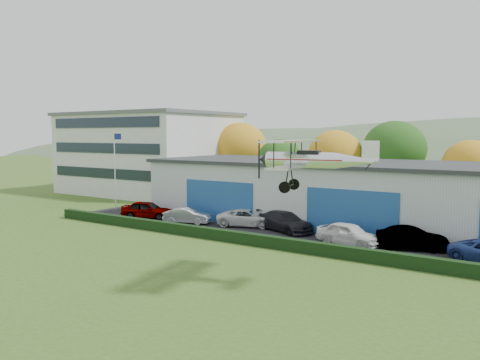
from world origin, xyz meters
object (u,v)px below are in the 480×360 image
Objects in this scene: car_4 at (349,234)px; biplane at (310,159)px; car_1 at (187,216)px; car_2 at (248,218)px; car_0 at (147,210)px; flagpole at (116,163)px; car_3 at (285,221)px; office_block at (149,153)px; car_5 at (412,238)px; hangar at (378,194)px.

car_4 is 11.19m from biplane.
car_1 is at bearing 137.70° from biplane.
car_2 is at bearing 87.64° from car_4.
car_1 is at bearing -111.89° from car_0.
flagpole reaches higher than car_3.
flagpole is at bearing 68.14° from car_2.
biplane is at bearing -141.13° from car_1.
flagpole reaches higher than biplane.
car_1 is (4.73, -0.01, -0.12)m from car_0.
office_block is 2.57× the size of flagpole.
car_3 reaches higher than car_5.
car_0 is at bearing 143.73° from biplane.
hangar is 8.85m from car_5.
car_2 is 1.11× the size of car_4.
car_1 is at bearing -38.16° from office_block.
car_3 is at bearing 112.52° from biplane.
hangar is at bearing -88.16° from car_0.
biplane reaches higher than car_3.
biplane is (20.92, -9.70, 5.56)m from car_0.
office_block is 2.96× the size of biplane.
car_1 is at bearing -10.81° from flagpole.
car_1 is 0.58× the size of biplane.
car_1 is 0.75× the size of car_3.
flagpole is at bearing 58.96° from car_1.
hangar is 25.68m from flagpole.
car_3 is 1.16× the size of car_5.
hangar is at bearing -79.72° from car_1.
office_block is at bearing 167.99° from hangar.
car_3 is 1.17× the size of car_4.
car_1 is (19.25, -15.13, -4.50)m from office_block.
car_1 is at bearing 98.57° from car_4.
flagpole is (8.12, -13.00, -0.43)m from office_block.
flagpole reaches higher than car_4.
hangar is at bearing -74.88° from car_2.
hangar is at bearing 14.29° from car_4.
flagpole is 12.05m from car_1.
office_block is (-33.00, 7.02, 2.56)m from hangar.
car_5 is at bearing -109.76° from car_0.
car_0 is at bearing -18.32° from flagpole.
biplane reaches higher than car_4.
biplane is (16.19, -9.69, 5.68)m from car_1.
car_5 is 0.66× the size of biplane.
office_block is 21.41m from car_0.
car_3 is at bearing -98.73° from car_1.
car_2 is (-8.75, -6.31, -1.90)m from hangar.
car_3 is at bearing -104.39° from car_0.
office_block is 15.33m from flagpole.
office_block is at bearing 31.61° from car_1.
biplane is at bearing -136.68° from car_0.
flagpole is 29.89m from car_5.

